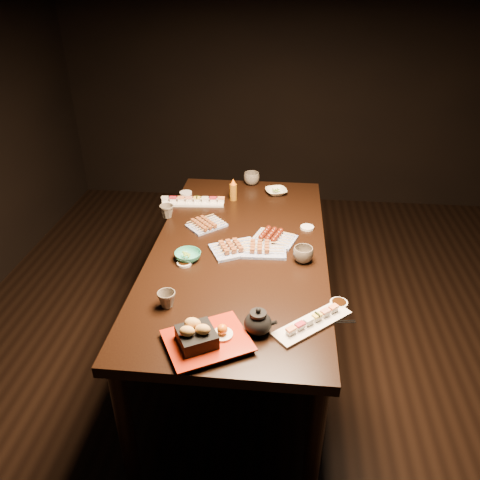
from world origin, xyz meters
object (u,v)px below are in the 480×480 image
object	(u,v)px
edamame_bowl_cream	(276,191)
teapot	(258,320)
condiment_bottle	(233,189)
teacup_near_left	(167,299)
sushi_platter_far	(193,200)
edamame_bowl_green	(188,256)
sushi_platter_near	(313,320)
teacup_far_right	(252,178)
tempura_tray	(207,333)
dining_table	(239,305)
yakitori_plate_center	(235,246)
yakitori_plate_right	(264,246)
yakitori_plate_left	(206,222)
teacup_far_left	(167,211)
teacup_mid_right	(303,255)

from	to	relation	value
edamame_bowl_cream	teapot	distance (m)	1.34
teapot	condiment_bottle	distance (m)	1.25
teacup_near_left	condiment_bottle	xyz separation A→B (m)	(0.16, 1.10, 0.03)
sushi_platter_far	edamame_bowl_green	size ratio (longest dim) A/B	2.89
sushi_platter_near	teacup_far_right	distance (m)	1.47
edamame_bowl_cream	tempura_tray	distance (m)	1.46
dining_table	yakitori_plate_center	distance (m)	0.41
yakitori_plate_right	yakitori_plate_left	bearing A→B (deg)	142.36
sushi_platter_near	teacup_far_left	xyz separation A→B (m)	(-0.82, 0.88, 0.02)
yakitori_plate_right	edamame_bowl_cream	bearing A→B (deg)	84.47
yakitori_plate_center	tempura_tray	xyz separation A→B (m)	(-0.03, -0.71, 0.03)
yakitori_plate_center	edamame_bowl_cream	world-z (taller)	yakitori_plate_center
teacup_far_right	sushi_platter_far	bearing A→B (deg)	-134.91
teacup_mid_right	teacup_far_left	xyz separation A→B (m)	(-0.78, 0.40, -0.00)
tempura_tray	teacup_mid_right	distance (m)	0.74
yakitori_plate_right	yakitori_plate_left	distance (m)	0.41
edamame_bowl_green	teacup_far_left	size ratio (longest dim) A/B	1.61
edamame_bowl_cream	tempura_tray	size ratio (longest dim) A/B	0.43
teapot	dining_table	bearing A→B (deg)	107.62
sushi_platter_far	tempura_tray	world-z (taller)	tempura_tray
teacup_mid_right	condiment_bottle	world-z (taller)	condiment_bottle
edamame_bowl_cream	teacup_far_left	xyz separation A→B (m)	(-0.62, -0.40, 0.02)
condiment_bottle	dining_table	bearing A→B (deg)	-80.62
teapot	yakitori_plate_right	bearing A→B (deg)	96.22
sushi_platter_near	teacup_far_right	world-z (taller)	teacup_far_right
sushi_platter_far	edamame_bowl_cream	xyz separation A→B (m)	(0.51, 0.20, -0.01)
teacup_far_right	teapot	size ratio (longest dim) A/B	0.78
dining_table	yakitori_plate_right	world-z (taller)	yakitori_plate_right
yakitori_plate_left	tempura_tray	distance (m)	0.97
tempura_tray	teacup_far_left	xyz separation A→B (m)	(-0.41, 1.04, -0.02)
tempura_tray	edamame_bowl_green	bearing A→B (deg)	79.28
teacup_far_right	teapot	world-z (taller)	teapot
edamame_bowl_cream	teacup_far_right	bearing A→B (deg)	140.35
edamame_bowl_green	edamame_bowl_cream	world-z (taller)	edamame_bowl_green
teacup_far_left	teacup_far_right	xyz separation A→B (m)	(0.45, 0.54, 0.00)
teacup_far_right	teacup_near_left	bearing A→B (deg)	-100.66
yakitori_plate_left	teacup_far_left	bearing A→B (deg)	117.78
dining_table	sushi_platter_far	bearing A→B (deg)	113.58
yakitori_plate_center	yakitori_plate_right	size ratio (longest dim) A/B	1.04
teacup_near_left	condiment_bottle	world-z (taller)	condiment_bottle
teacup_far_right	teapot	bearing A→B (deg)	-84.46
yakitori_plate_center	teapot	world-z (taller)	teapot
yakitori_plate_right	edamame_bowl_cream	distance (m)	0.72
edamame_bowl_green	teacup_mid_right	size ratio (longest dim) A/B	1.32
sushi_platter_near	condiment_bottle	xyz separation A→B (m)	(-0.46, 1.16, 0.05)
teacup_mid_right	teacup_near_left	bearing A→B (deg)	-144.39
sushi_platter_near	teacup_far_right	xyz separation A→B (m)	(-0.36, 1.42, 0.02)
dining_table	teacup_mid_right	distance (m)	0.54
teacup_near_left	teacup_mid_right	bearing A→B (deg)	35.61
sushi_platter_far	yakitori_plate_left	distance (m)	0.32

